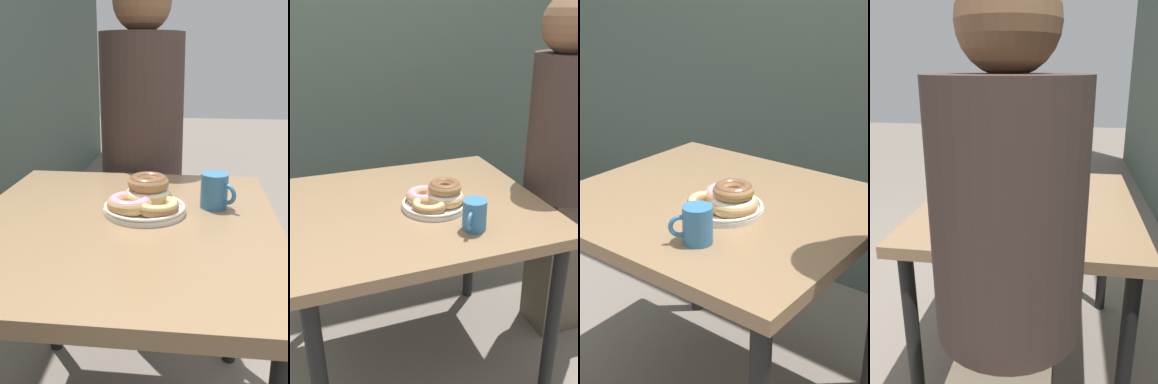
{
  "view_description": "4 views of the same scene",
  "coord_description": "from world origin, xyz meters",
  "views": [
    {
      "loc": [
        -1.04,
        -0.0,
        1.17
      ],
      "look_at": [
        0.07,
        0.12,
        0.8
      ],
      "focal_mm": 40.0,
      "sensor_mm": 36.0,
      "label": 1
    },
    {
      "loc": [
        -0.41,
        -1.16,
        1.4
      ],
      "look_at": [
        0.07,
        0.12,
        0.8
      ],
      "focal_mm": 40.0,
      "sensor_mm": 36.0,
      "label": 2
    },
    {
      "loc": [
        0.93,
        -0.98,
        1.37
      ],
      "look_at": [
        0.07,
        0.12,
        0.8
      ],
      "focal_mm": 50.0,
      "sensor_mm": 36.0,
      "label": 3
    },
    {
      "loc": [
        1.4,
        0.32,
        1.25
      ],
      "look_at": [
        0.07,
        0.12,
        0.8
      ],
      "focal_mm": 35.0,
      "sensor_mm": 36.0,
      "label": 4
    }
  ],
  "objects": [
    {
      "name": "donut_plate",
      "position": [
        0.07,
        0.12,
        0.78
      ],
      "size": [
        0.24,
        0.25,
        0.1
      ],
      "color": "silver",
      "rests_on": "dining_table"
    },
    {
      "name": "coffee_mug",
      "position": [
        0.13,
        -0.07,
        0.79
      ],
      "size": [
        0.09,
        0.1,
        0.1
      ],
      "color": "teal",
      "rests_on": "dining_table"
    },
    {
      "name": "dining_table",
      "position": [
        0.0,
        0.18,
        0.65
      ],
      "size": [
        0.92,
        0.83,
        0.74
      ],
      "color": "#846647",
      "rests_on": "ground_plane"
    }
  ]
}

